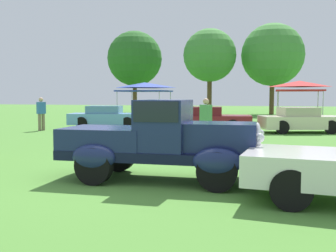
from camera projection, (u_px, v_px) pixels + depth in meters
name	position (u px, v px, depth m)	size (l,w,h in m)	color
ground_plane	(139.00, 179.00, 8.32)	(120.00, 120.00, 0.00)	#4C8433
feature_pickup_truck	(161.00, 140.00, 8.19)	(4.24, 1.88, 1.70)	black
show_car_skyblue	(107.00, 117.00, 21.64)	(4.39, 2.48, 1.22)	#669EDB
show_car_burgundy	(204.00, 119.00, 19.65)	(4.72, 2.21, 1.22)	maroon
show_car_cream	(300.00, 120.00, 18.78)	(4.14, 2.69, 1.22)	beige
spectator_between_cars	(206.00, 120.00, 14.04)	(0.47, 0.42, 1.69)	#9E998E
spectator_by_row	(41.00, 113.00, 19.83)	(0.41, 0.47, 1.69)	#7F7056
canopy_tent_left_field	(145.00, 86.00, 27.37)	(3.31, 3.31, 2.71)	#B7B7BC
canopy_tent_center_field	(299.00, 85.00, 24.27)	(2.81, 2.81, 2.71)	#B7B7BC
treeline_far_left	(135.00, 59.00, 40.86)	(5.72, 5.72, 8.51)	brown
treeline_mid_left	(210.00, 56.00, 36.64)	(4.98, 4.98, 8.05)	brown
treeline_center	(273.00, 55.00, 36.83)	(5.90, 5.90, 8.58)	brown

